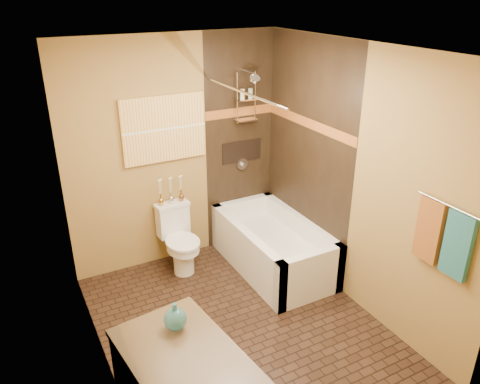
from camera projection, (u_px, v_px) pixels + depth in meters
floor at (241, 328)px, 4.35m from camera, size 3.00×3.00×0.00m
wall_left at (93, 242)px, 3.32m from camera, size 0.02×3.00×2.50m
wall_right at (355, 181)px, 4.35m from camera, size 0.02×3.00×2.50m
wall_back at (176, 154)px, 5.04m from camera, size 2.40×0.02×2.50m
wall_front at (368, 310)px, 2.63m from camera, size 2.40×0.02×2.50m
ceiling at (242, 49)px, 3.33m from camera, size 3.00×3.00×0.00m
alcove_tile_back at (240, 143)px, 5.37m from camera, size 0.85×0.01×2.50m
alcove_tile_right at (307, 157)px, 4.95m from camera, size 0.01×1.50×2.50m
mosaic_band_back at (240, 112)px, 5.21m from camera, size 0.85×0.01×0.10m
mosaic_band_right at (308, 123)px, 4.80m from camera, size 0.01×1.50×0.10m
alcove_niche at (242, 151)px, 5.41m from camera, size 0.50×0.01×0.25m
shower_fixtures at (246, 110)px, 5.12m from camera, size 0.24×0.33×1.16m
curtain_rod at (241, 92)px, 4.30m from camera, size 0.03×1.55×0.03m
towel_bar at (449, 206)px, 3.40m from camera, size 0.02×0.55×0.02m
towel_teal at (458, 245)px, 3.41m from camera, size 0.05×0.22×0.52m
towel_rust at (429, 230)px, 3.62m from camera, size 0.05×0.22×0.52m
sunset_painting at (164, 129)px, 4.85m from camera, size 0.90×0.04×0.70m
vanity_mirror at (131, 285)px, 2.42m from camera, size 0.01×1.00×0.90m
bathtub at (273, 249)px, 5.20m from camera, size 0.80×1.50×0.55m
toilet at (179, 238)px, 5.13m from camera, size 0.38×0.56×0.73m
teal_bottle at (175, 316)px, 2.97m from camera, size 0.19×0.19×0.24m
bud_vases at (171, 190)px, 5.05m from camera, size 0.30×0.06×0.29m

